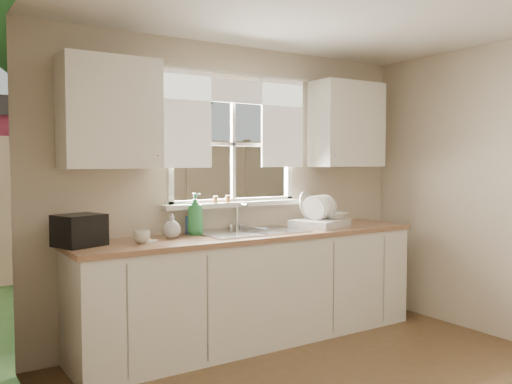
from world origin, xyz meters
TOP-DOWN VIEW (x-y plane):
  - room_walls at (0.00, -0.07)m, footprint 3.62×4.02m
  - window at (0.00, 2.00)m, footprint 1.38×0.16m
  - curtains at (0.00, 1.95)m, footprint 1.50×0.03m
  - base_cabinets at (0.00, 1.68)m, footprint 3.00×0.62m
  - countertop at (0.00, 1.68)m, footprint 3.04×0.65m
  - upper_cabinet_left at (-1.15, 1.82)m, footprint 0.70×0.33m
  - upper_cabinet_right at (1.15, 1.82)m, footprint 0.70×0.33m
  - wall_outlet at (0.88, 1.99)m, footprint 0.08×0.01m
  - sill_jars at (-0.16, 1.94)m, footprint 0.16×0.04m
  - backyard at (0.58, 8.42)m, footprint 20.00×10.00m
  - sink at (0.00, 1.71)m, footprint 0.88×0.52m
  - dish_rack at (0.72, 1.71)m, footprint 0.62×0.55m
  - bowl at (0.86, 1.66)m, footprint 0.25×0.25m
  - soap_bottle_a at (-0.46, 1.84)m, footprint 0.15×0.15m
  - soap_bottle_b at (-0.46, 1.87)m, footprint 0.11×0.12m
  - soap_bottle_c at (-0.69, 1.79)m, footprint 0.17×0.17m
  - saucer at (-0.93, 1.69)m, footprint 0.16×0.16m
  - cup at (-0.99, 1.64)m, footprint 0.14×0.14m
  - black_appliance at (-1.40, 1.76)m, footprint 0.37×0.35m

SIDE VIEW (x-z plane):
  - base_cabinets at x=0.00m, z-range 0.00..0.87m
  - sink at x=0.00m, z-range 0.64..1.04m
  - countertop at x=0.00m, z-range 0.87..0.91m
  - saucer at x=-0.93m, z-range 0.91..0.92m
  - cup at x=-0.99m, z-range 0.91..1.01m
  - dish_rack at x=0.72m, z-range 0.82..1.14m
  - soap_bottle_c at x=-0.69m, z-range 0.91..1.09m
  - bowl at x=0.86m, z-range 0.98..1.04m
  - soap_bottle_b at x=-0.46m, z-range 0.91..1.13m
  - black_appliance at x=-1.40m, z-range 0.91..1.13m
  - soap_bottle_a at x=-0.46m, z-range 0.91..1.25m
  - wall_outlet at x=0.88m, z-range 1.02..1.14m
  - sill_jars at x=-0.16m, z-range 1.15..1.21m
  - room_walls at x=0.00m, z-range -0.01..2.49m
  - window at x=0.00m, z-range 0.95..2.02m
  - upper_cabinet_left at x=-1.15m, z-range 1.45..2.25m
  - upper_cabinet_right at x=1.15m, z-range 1.45..2.25m
  - curtains at x=0.00m, z-range 1.53..2.34m
  - backyard at x=0.58m, z-range 0.40..6.53m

